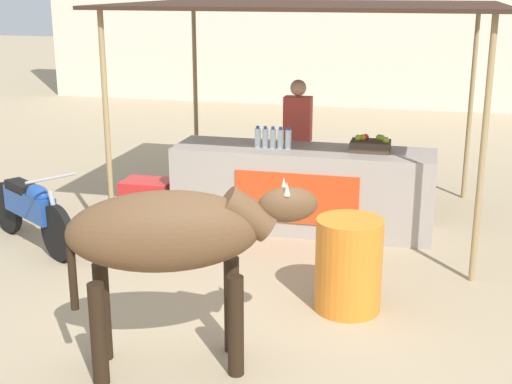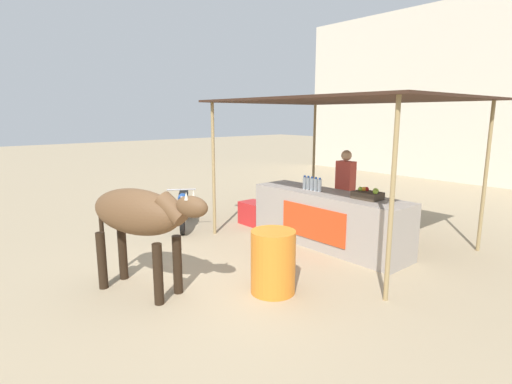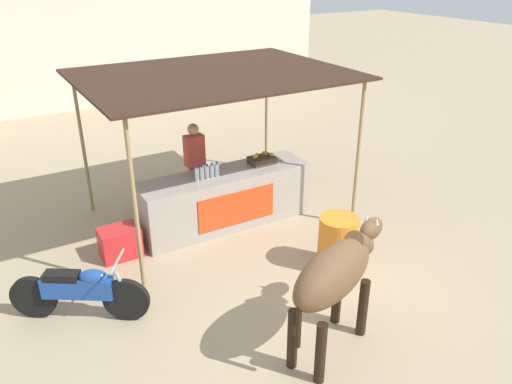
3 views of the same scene
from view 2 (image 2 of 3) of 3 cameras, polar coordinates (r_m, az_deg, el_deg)
ground_plane at (r=5.93m, az=-3.88°, el=-11.93°), size 60.00×60.00×0.00m
stall_counter at (r=7.23m, az=10.20°, el=-3.83°), size 3.00×0.82×0.96m
stall_awning at (r=7.23m, az=12.31°, el=12.05°), size 4.20×3.20×2.57m
water_bottle_row at (r=7.29m, az=8.00°, el=1.15°), size 0.43×0.07×0.25m
fruit_crate at (r=6.71m, az=15.68°, el=-0.37°), size 0.44×0.32×0.18m
vendor_behind_counter at (r=7.86m, az=12.58°, el=0.03°), size 0.34×0.22×1.65m
cooler_box at (r=8.51m, az=-0.22°, el=-3.06°), size 0.60×0.44×0.48m
water_barrel at (r=5.29m, az=2.45°, el=-9.93°), size 0.59×0.59×0.84m
cow at (r=5.33m, az=-16.23°, el=-3.30°), size 1.83×1.00×1.44m
motorcycle_parked at (r=8.47m, az=-10.32°, el=-2.00°), size 1.55×1.06×0.90m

